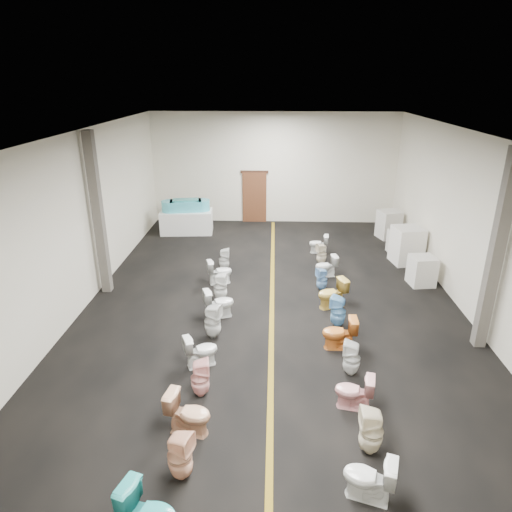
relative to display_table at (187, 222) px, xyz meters
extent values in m
plane|color=black|center=(3.40, -6.34, -0.44)|extent=(16.00, 16.00, 0.00)
plane|color=black|center=(3.40, -6.34, 4.06)|extent=(16.00, 16.00, 0.00)
plane|color=beige|center=(3.40, 1.66, 1.81)|extent=(10.00, 0.00, 10.00)
plane|color=beige|center=(-1.60, -6.34, 1.81)|extent=(0.00, 16.00, 16.00)
plane|color=beige|center=(8.40, -6.34, 1.81)|extent=(0.00, 16.00, 16.00)
cube|color=#7C6012|center=(3.40, -6.34, -0.44)|extent=(0.12, 15.60, 0.01)
cube|color=#562D19|center=(2.60, 1.60, 0.61)|extent=(1.00, 0.10, 2.10)
cube|color=#331C11|center=(2.60, 1.61, 1.68)|extent=(1.15, 0.08, 0.10)
cube|color=#59544C|center=(-1.35, -5.34, 1.81)|extent=(0.25, 0.25, 4.50)
cube|color=#59544C|center=(8.15, -7.84, 1.81)|extent=(0.25, 0.25, 4.50)
cube|color=white|center=(0.00, 0.00, 0.00)|extent=(2.06, 1.15, 0.89)
cube|color=#44B2C4|center=(0.00, 0.00, 0.61)|extent=(1.30, 0.86, 0.50)
cylinder|color=#44B2C4|center=(-0.59, -0.11, 0.61)|extent=(0.66, 0.66, 0.50)
cylinder|color=#44B2C4|center=(0.59, 0.11, 0.61)|extent=(0.66, 0.66, 0.50)
cube|color=teal|center=(0.00, 0.00, 0.81)|extent=(1.06, 0.63, 0.20)
cube|color=silver|center=(7.80, -4.56, -0.01)|extent=(0.77, 0.77, 0.87)
cube|color=white|center=(7.80, -2.85, 0.16)|extent=(1.02, 1.02, 1.21)
cube|color=beige|center=(7.80, -1.99, -0.05)|extent=(0.79, 0.79, 0.79)
cube|color=beige|center=(7.80, -0.31, 0.08)|extent=(0.92, 0.92, 1.05)
imported|color=#F9BB96|center=(2.05, -11.83, -0.02)|extent=(0.48, 0.48, 0.84)
imported|color=tan|center=(2.01, -10.87, -0.05)|extent=(0.85, 0.59, 0.79)
imported|color=#F6B2AD|center=(2.05, -9.88, -0.05)|extent=(0.42, 0.41, 0.78)
imported|color=white|center=(1.92, -8.89, -0.08)|extent=(0.81, 0.66, 0.72)
imported|color=silver|center=(2.02, -7.77, -0.02)|extent=(0.48, 0.47, 0.86)
imported|color=white|center=(2.05, -6.76, -0.06)|extent=(0.86, 0.67, 0.77)
imported|color=white|center=(1.99, -5.84, -0.04)|extent=(0.42, 0.42, 0.81)
imported|color=white|center=(1.84, -4.72, -0.07)|extent=(0.81, 0.60, 0.74)
imported|color=silver|center=(1.86, -3.71, -0.08)|extent=(0.35, 0.34, 0.72)
imported|color=white|center=(4.83, -12.10, -0.07)|extent=(0.83, 0.63, 0.75)
imported|color=#F4E6C6|center=(5.04, -11.20, -0.02)|extent=(0.40, 0.39, 0.85)
imported|color=pink|center=(4.94, -10.13, -0.09)|extent=(0.77, 0.54, 0.72)
imported|color=silver|center=(5.05, -9.10, -0.06)|extent=(0.43, 0.43, 0.77)
imported|color=orange|center=(4.93, -8.12, -0.06)|extent=(0.76, 0.44, 0.78)
imported|color=#6FAEDE|center=(5.03, -7.14, -0.03)|extent=(0.49, 0.49, 0.82)
imported|color=gold|center=(5.00, -6.13, -0.04)|extent=(0.89, 0.71, 0.80)
imported|color=#7EAFE2|center=(4.83, -5.08, -0.10)|extent=(0.41, 0.40, 0.68)
imported|color=white|center=(5.05, -4.09, -0.10)|extent=(0.73, 0.51, 0.68)
imported|color=beige|center=(5.00, -3.10, -0.09)|extent=(0.42, 0.42, 0.71)
imported|color=white|center=(5.00, -2.07, -0.11)|extent=(0.69, 0.44, 0.67)
camera|label=1|loc=(3.41, -17.08, 5.29)|focal=32.00mm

